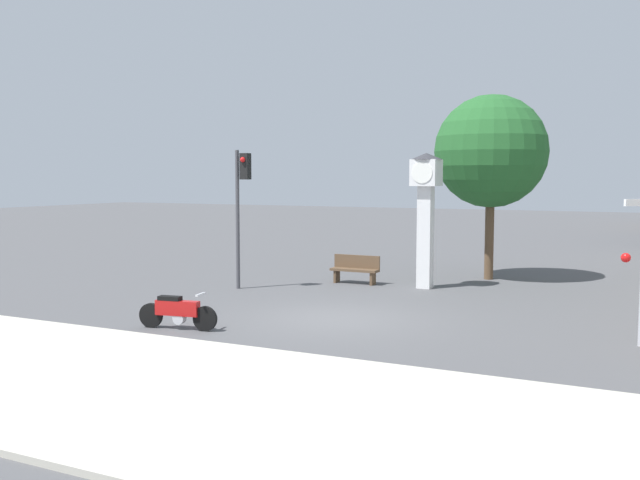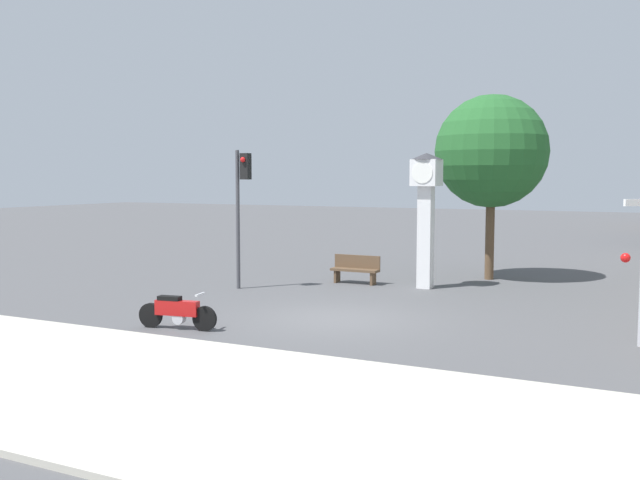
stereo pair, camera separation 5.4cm
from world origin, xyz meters
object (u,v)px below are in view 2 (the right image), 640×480
(traffic_light, at_px, (241,194))
(street_tree, at_px, (492,152))
(clock_tower, at_px, (426,199))
(motorcycle, at_px, (177,311))
(bench, at_px, (356,269))

(traffic_light, distance_m, street_tree, 8.54)
(clock_tower, relative_size, traffic_light, 0.98)
(motorcycle, bearing_deg, clock_tower, 59.44)
(motorcycle, bearing_deg, street_tree, 58.20)
(street_tree, bearing_deg, traffic_light, -139.20)
(motorcycle, relative_size, clock_tower, 0.46)
(traffic_light, bearing_deg, motorcycle, -71.71)
(clock_tower, xyz_separation_m, bench, (-2.33, -0.09, -2.30))
(motorcycle, height_order, bench, bench)
(motorcycle, xyz_separation_m, clock_tower, (3.17, 8.35, 2.38))
(bench, bearing_deg, street_tree, 38.24)
(bench, bearing_deg, clock_tower, 2.13)
(street_tree, height_order, bench, street_tree)
(clock_tower, bearing_deg, motorcycle, -110.78)
(clock_tower, height_order, street_tree, street_tree)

